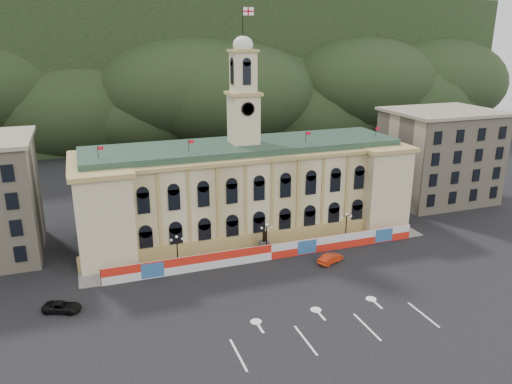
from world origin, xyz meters
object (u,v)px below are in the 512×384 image
object	(u,v)px
red_sedan	(331,258)
black_suv	(62,307)
statue	(264,245)
lamp_center	(267,236)

from	to	relation	value
red_sedan	black_suv	world-z (taller)	red_sedan
red_sedan	black_suv	bearing A→B (deg)	69.14
red_sedan	black_suv	xyz separation A→B (m)	(-38.03, -1.12, -0.07)
statue	black_suv	size ratio (longest dim) A/B	0.72
red_sedan	lamp_center	bearing A→B (deg)	30.22
statue	black_suv	xyz separation A→B (m)	(-30.00, -8.22, -0.54)
black_suv	lamp_center	bearing A→B (deg)	-53.44
statue	red_sedan	xyz separation A→B (m)	(8.03, -7.10, -0.46)
red_sedan	black_suv	distance (m)	38.05
black_suv	statue	bearing A→B (deg)	-51.65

